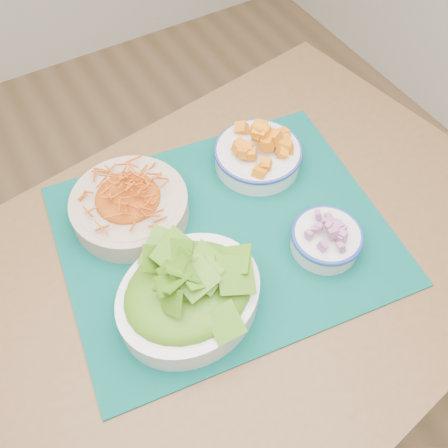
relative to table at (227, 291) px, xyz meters
name	(u,v)px	position (x,y,z in m)	size (l,w,h in m)	color
table	(227,291)	(0.00, 0.00, 0.00)	(1.29, 0.96, 0.75)	brown
placemat	(224,234)	(0.03, 0.06, 0.10)	(0.60, 0.49, 0.00)	#013430
carrot_bowl	(129,202)	(-0.10, 0.19, 0.14)	(0.26, 0.26, 0.08)	#C0A88F
squash_bowl	(258,150)	(0.18, 0.18, 0.15)	(0.21, 0.21, 0.09)	silver
lettuce_bowl	(189,292)	(-0.10, -0.04, 0.16)	(0.29, 0.26, 0.11)	white
onion_bowl	(327,236)	(0.17, -0.06, 0.14)	(0.16, 0.16, 0.07)	silver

